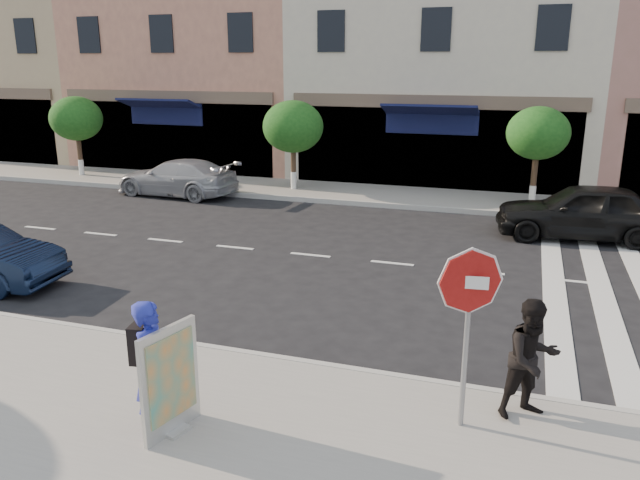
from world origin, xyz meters
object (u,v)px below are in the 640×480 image
at_px(photographer, 154,368).
at_px(poster_board, 170,382).
at_px(stop_sign, 469,298).
at_px(car_far_left, 177,178).
at_px(car_far_mid, 583,211).
at_px(walker, 532,359).

height_order(photographer, poster_board, photographer).
height_order(stop_sign, poster_board, stop_sign).
bearing_deg(photographer, car_far_left, 18.99).
distance_m(car_far_left, car_far_mid, 12.99).
xyz_separation_m(photographer, walker, (4.26, 1.78, -0.07)).
relative_size(car_far_left, car_far_mid, 1.00).
height_order(photographer, walker, photographer).
xyz_separation_m(walker, car_far_mid, (1.24, 9.60, -0.19)).
bearing_deg(poster_board, car_far_mid, 78.73).
bearing_deg(photographer, poster_board, -88.08).
height_order(stop_sign, car_far_mid, stop_sign).
bearing_deg(car_far_left, walker, 51.27).
relative_size(stop_sign, car_far_mid, 0.53).
relative_size(walker, poster_board, 1.14).
bearing_deg(car_far_left, photographer, 34.75).
xyz_separation_m(stop_sign, walker, (0.77, 0.51, -0.90)).
bearing_deg(poster_board, photographer, -153.36).
bearing_deg(car_far_mid, stop_sign, -15.28).
xyz_separation_m(walker, car_far_left, (-11.67, 11.10, -0.30)).
distance_m(photographer, car_far_left, 14.87).
relative_size(stop_sign, car_far_left, 0.53).
height_order(poster_board, car_far_mid, poster_board).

